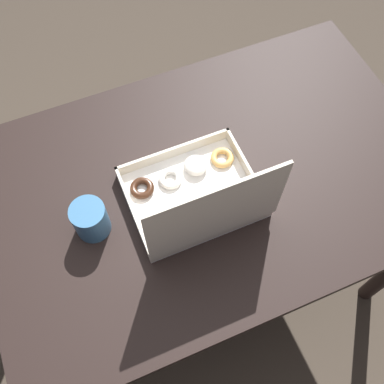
% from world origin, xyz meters
% --- Properties ---
extents(ground_plane, '(8.00, 8.00, 0.00)m').
position_xyz_m(ground_plane, '(0.00, 0.00, 0.00)').
color(ground_plane, '#42382D').
extents(dining_table, '(1.24, 0.80, 0.78)m').
position_xyz_m(dining_table, '(0.00, 0.00, 0.67)').
color(dining_table, black).
rests_on(dining_table, ground_plane).
extents(donut_box, '(0.33, 0.28, 0.28)m').
position_xyz_m(donut_box, '(0.07, 0.07, 0.83)').
color(donut_box, white).
rests_on(donut_box, dining_table).
extents(coffee_mug, '(0.09, 0.09, 0.10)m').
position_xyz_m(coffee_mug, '(0.34, 0.02, 0.83)').
color(coffee_mug, teal).
rests_on(coffee_mug, dining_table).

